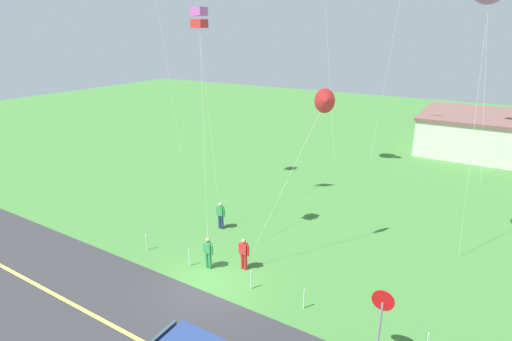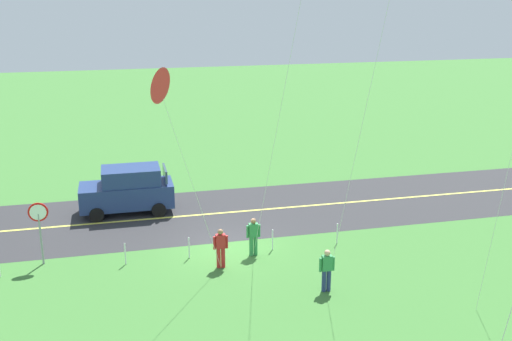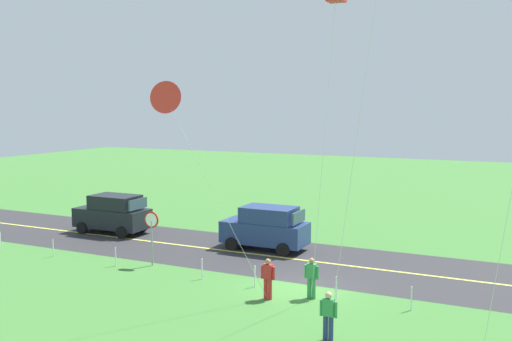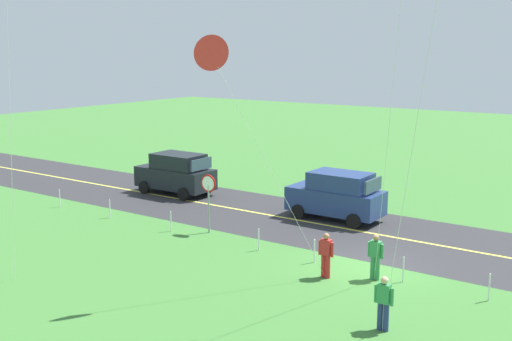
# 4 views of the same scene
# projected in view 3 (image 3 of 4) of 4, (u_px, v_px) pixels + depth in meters

# --- Properties ---
(ground_plane) EXTENTS (120.00, 120.00, 0.10)m
(ground_plane) POSITION_uv_depth(u_px,v_px,m) (302.00, 289.00, 23.46)
(ground_plane) COLOR #3D7533
(asphalt_road) EXTENTS (120.00, 7.00, 0.00)m
(asphalt_road) POSITION_uv_depth(u_px,v_px,m) (332.00, 264.00, 27.04)
(asphalt_road) COLOR #2D2D30
(asphalt_road) RESTS_ON ground
(road_centre_stripe) EXTENTS (120.00, 0.16, 0.00)m
(road_centre_stripe) POSITION_uv_depth(u_px,v_px,m) (332.00, 264.00, 27.04)
(road_centre_stripe) COLOR #E5E04C
(road_centre_stripe) RESTS_ON asphalt_road
(car_suv_foreground) EXTENTS (4.40, 2.12, 2.24)m
(car_suv_foreground) POSITION_uv_depth(u_px,v_px,m) (266.00, 227.00, 29.65)
(car_suv_foreground) COLOR navy
(car_suv_foreground) RESTS_ON ground
(car_parked_east_near) EXTENTS (4.40, 2.12, 2.24)m
(car_parked_east_near) POSITION_uv_depth(u_px,v_px,m) (113.00, 213.00, 33.49)
(car_parked_east_near) COLOR black
(car_parked_east_near) RESTS_ON ground
(stop_sign) EXTENTS (0.76, 0.08, 2.56)m
(stop_sign) POSITION_uv_depth(u_px,v_px,m) (152.00, 228.00, 26.52)
(stop_sign) COLOR gray
(stop_sign) RESTS_ON ground
(person_adult_near) EXTENTS (0.58, 0.22, 1.60)m
(person_adult_near) POSITION_uv_depth(u_px,v_px,m) (268.00, 277.00, 22.01)
(person_adult_near) COLOR red
(person_adult_near) RESTS_ON ground
(person_adult_companion) EXTENTS (0.58, 0.22, 1.60)m
(person_adult_companion) POSITION_uv_depth(u_px,v_px,m) (328.00, 314.00, 18.11)
(person_adult_companion) COLOR navy
(person_adult_companion) RESTS_ON ground
(person_child_watcher) EXTENTS (0.58, 0.22, 1.60)m
(person_child_watcher) POSITION_uv_depth(u_px,v_px,m) (312.00, 277.00, 22.10)
(person_child_watcher) COLOR #338C4C
(person_child_watcher) RESTS_ON ground
(kite_red_low) EXTENTS (2.79, 3.83, 8.26)m
(kite_red_low) POSITION_uv_depth(u_px,v_px,m) (165.00, 98.00, 19.30)
(kite_red_low) COLOR silver
(kite_red_low) RESTS_ON ground
(fence_post_0) EXTENTS (0.05, 0.05, 0.90)m
(fence_post_0) POSITION_uv_depth(u_px,v_px,m) (411.00, 298.00, 20.85)
(fence_post_0) COLOR silver
(fence_post_0) RESTS_ON ground
(fence_post_1) EXTENTS (0.05, 0.05, 0.90)m
(fence_post_1) POSITION_uv_depth(u_px,v_px,m) (336.00, 288.00, 22.06)
(fence_post_1) COLOR silver
(fence_post_1) RESTS_ON ground
(fence_post_2) EXTENTS (0.05, 0.05, 0.90)m
(fence_post_2) POSITION_uv_depth(u_px,v_px,m) (255.00, 276.00, 23.54)
(fence_post_2) COLOR silver
(fence_post_2) RESTS_ON ground
(fence_post_3) EXTENTS (0.05, 0.05, 0.90)m
(fence_post_3) POSITION_uv_depth(u_px,v_px,m) (202.00, 269.00, 24.61)
(fence_post_3) COLOR silver
(fence_post_3) RESTS_ON ground
(fence_post_4) EXTENTS (0.05, 0.05, 0.90)m
(fence_post_4) POSITION_uv_depth(u_px,v_px,m) (116.00, 257.00, 26.59)
(fence_post_4) COLOR silver
(fence_post_4) RESTS_ON ground
(fence_post_5) EXTENTS (0.05, 0.05, 0.90)m
(fence_post_5) POSITION_uv_depth(u_px,v_px,m) (53.00, 248.00, 28.24)
(fence_post_5) COLOR silver
(fence_post_5) RESTS_ON ground
(fence_post_6) EXTENTS (0.05, 0.05, 0.90)m
(fence_post_6) POSITION_uv_depth(u_px,v_px,m) (0.00, 240.00, 29.80)
(fence_post_6) COLOR silver
(fence_post_6) RESTS_ON ground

